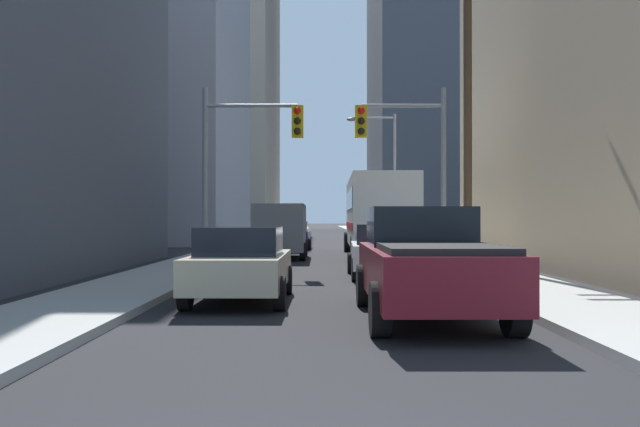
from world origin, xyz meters
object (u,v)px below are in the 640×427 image
Objects in this scene: pickup_truck_maroon at (424,263)px; sedan_navy at (290,235)px; cargo_van_grey at (278,228)px; sedan_beige at (238,264)px; sedan_white at (381,250)px; traffic_signal_near_left at (245,147)px; city_bus at (375,213)px; traffic_signal_near_right at (403,148)px.

pickup_truck_maroon reaches higher than sedan_navy.
sedan_beige is (0.04, -14.85, -0.52)m from cargo_van_grey.
traffic_signal_near_left is at bearing 145.57° from sedan_white.
cargo_van_grey is at bearing 110.76° from sedan_white.
cargo_van_grey is at bearing 83.20° from traffic_signal_near_left.
traffic_signal_near_left is (-4.20, 2.88, 3.25)m from sedan_white.
sedan_beige is at bearing -89.85° from cargo_van_grey.
traffic_signal_near_left is at bearing 111.23° from pickup_truck_maroon.
sedan_beige is (-3.42, 2.21, -0.16)m from pickup_truck_maroon.
cargo_van_grey reaches higher than pickup_truck_maroon.
cargo_van_grey is 8.51m from sedan_navy.
city_bus is at bearing 56.98° from traffic_signal_near_left.
traffic_signal_near_right reaches higher than cargo_van_grey.
sedan_beige is at bearing -84.80° from traffic_signal_near_left.
city_bus is 9.27m from traffic_signal_near_left.
traffic_signal_near_right is (4.46, -6.24, 2.72)m from cargo_van_grey.
pickup_truck_maroon is at bearing -82.68° from sedan_navy.
traffic_signal_near_right reaches higher than sedan_white.
traffic_signal_near_right is (0.29, -7.57, 2.07)m from city_bus.
city_bus is at bearing 87.75° from pickup_truck_maroon.
city_bus is 7.85m from traffic_signal_near_right.
pickup_truck_maroon is 17.40m from cargo_van_grey.
sedan_white is 4.45m from traffic_signal_near_right.
sedan_white is at bearing -69.24° from cargo_van_grey.
city_bus is 18.42m from pickup_truck_maroon.
sedan_navy is 15.12m from traffic_signal_near_left.
sedan_white is (3.42, 5.72, 0.00)m from sedan_beige.
city_bus is 2.71× the size of sedan_white.
pickup_truck_maroon is 1.27× the size of sedan_white.
sedan_navy is (-3.28, 25.54, -0.16)m from pickup_truck_maroon.
sedan_beige is (-4.14, -16.17, -1.16)m from city_bus.
city_bus is 2.74× the size of sedan_beige.
city_bus is at bearing 86.08° from sedan_white.
traffic_signal_near_left reaches higher than city_bus.
traffic_signal_near_right is (4.43, 8.60, 3.23)m from sedan_beige.
cargo_van_grey is 8.14m from traffic_signal_near_right.
cargo_van_grey is 1.24× the size of sedan_beige.
traffic_signal_near_right reaches higher than pickup_truck_maroon.
city_bus is 2.14× the size of pickup_truck_maroon.
sedan_white and sedan_navy have the same top height.
sedan_beige is at bearing -120.89° from sedan_white.
traffic_signal_near_left is (-4.20, 10.81, 3.09)m from pickup_truck_maroon.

